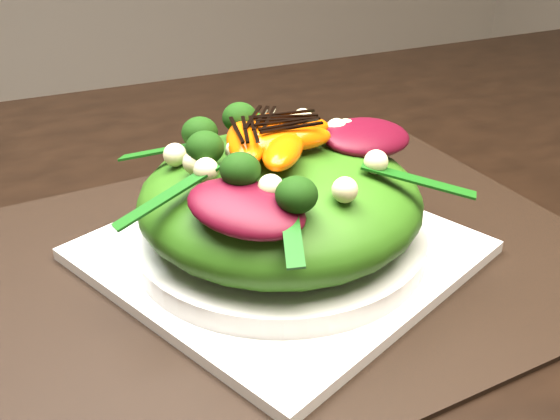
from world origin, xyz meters
name	(u,v)px	position (x,y,z in m)	size (l,w,h in m)	color
dining_table	(226,277)	(0.00, 0.00, 0.73)	(1.60, 0.90, 0.75)	black
placemat	(280,258)	(0.04, -0.02, 0.75)	(0.49, 0.37, 0.00)	black
plate_base	(280,250)	(0.04, -0.02, 0.76)	(0.25, 0.25, 0.01)	white
salad_bowl	(280,236)	(0.04, -0.02, 0.77)	(0.22, 0.22, 0.02)	silver
lettuce_mound	(280,199)	(0.04, -0.02, 0.80)	(0.21, 0.21, 0.07)	#316312
radicchio_leaf	(367,137)	(0.11, -0.02, 0.84)	(0.08, 0.05, 0.02)	#440714
orange_segment	(268,130)	(0.04, 0.01, 0.85)	(0.07, 0.03, 0.02)	#FF4F04
broccoli_floret	(196,129)	(-0.01, 0.02, 0.85)	(0.04, 0.04, 0.04)	black
macadamia_nut	(345,159)	(0.07, -0.06, 0.85)	(0.02, 0.02, 0.02)	#C4AF8A
balsamic_drizzle	(268,119)	(0.04, 0.01, 0.86)	(0.05, 0.00, 0.00)	black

